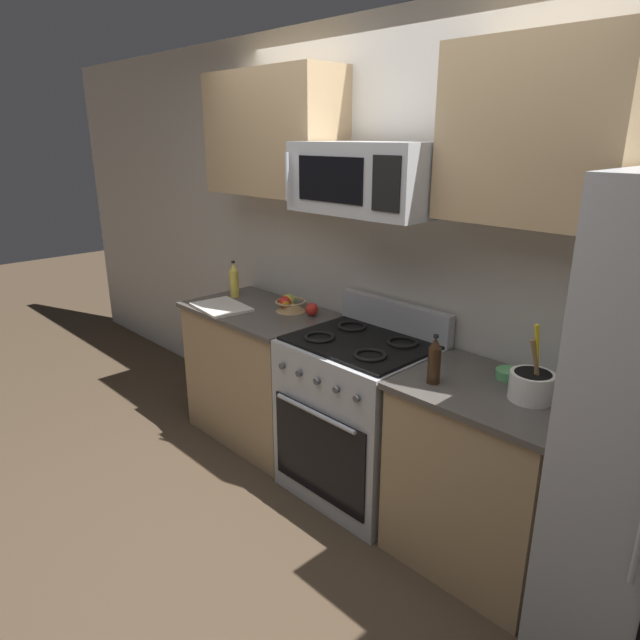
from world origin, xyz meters
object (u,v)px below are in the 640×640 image
object	(u,v)px
apple_loose	(312,309)
cutting_board	(221,307)
utensil_crock	(532,385)
bottle_oil	(234,280)
bottle_soy	(434,361)
microwave	(368,178)
fruit_basket	(289,304)
range_oven	(359,416)
prep_bowl	(508,373)

from	to	relation	value
apple_loose	cutting_board	xyz separation A→B (m)	(-0.53, -0.32, -0.03)
cutting_board	utensil_crock	bearing A→B (deg)	5.34
bottle_oil	cutting_board	bearing A→B (deg)	-54.14
apple_loose	utensil_crock	bearing A→B (deg)	-4.87
utensil_crock	cutting_board	bearing A→B (deg)	-174.66
bottle_soy	bottle_oil	bearing A→B (deg)	173.83
bottle_soy	bottle_oil	world-z (taller)	bottle_oil
microwave	utensil_crock	bearing A→B (deg)	-0.32
utensil_crock	fruit_basket	distance (m)	1.67
range_oven	cutting_board	distance (m)	1.17
range_oven	fruit_basket	distance (m)	0.87
microwave	fruit_basket	xyz separation A→B (m)	(-0.72, 0.09, -0.82)
microwave	cutting_board	distance (m)	1.39
fruit_basket	prep_bowl	size ratio (longest dim) A/B	1.69
fruit_basket	cutting_board	size ratio (longest dim) A/B	0.52
microwave	prep_bowl	distance (m)	1.15
apple_loose	bottle_oil	distance (m)	0.70
bottle_oil	fruit_basket	bearing A→B (deg)	6.29
cutting_board	prep_bowl	size ratio (longest dim) A/B	3.26
range_oven	bottle_soy	bearing A→B (deg)	-13.61
range_oven	prep_bowl	distance (m)	0.92
prep_bowl	apple_loose	bearing A→B (deg)	-179.66
cutting_board	prep_bowl	world-z (taller)	prep_bowl
bottle_oil	utensil_crock	bearing A→B (deg)	-0.93
microwave	apple_loose	xyz separation A→B (m)	(-0.54, 0.12, -0.83)
microwave	utensil_crock	world-z (taller)	microwave
range_oven	microwave	bearing A→B (deg)	90.02
cutting_board	bottle_oil	bearing A→B (deg)	125.86
range_oven	bottle_soy	size ratio (longest dim) A/B	4.70
fruit_basket	bottle_soy	xyz separation A→B (m)	(1.28, -0.25, 0.06)
fruit_basket	cutting_board	world-z (taller)	fruit_basket
microwave	bottle_soy	bearing A→B (deg)	-16.19
range_oven	cutting_board	size ratio (longest dim) A/B	2.88
bottle_oil	prep_bowl	xyz separation A→B (m)	(2.01, 0.10, -0.09)
microwave	cutting_board	bearing A→B (deg)	-169.69
apple_loose	cutting_board	size ratio (longest dim) A/B	0.21
cutting_board	fruit_basket	bearing A→B (deg)	38.68
utensil_crock	cutting_board	xyz separation A→B (m)	(-2.02, -0.19, -0.06)
bottle_soy	prep_bowl	size ratio (longest dim) A/B	1.99
range_oven	cutting_board	xyz separation A→B (m)	(-1.07, -0.17, 0.44)
utensil_crock	microwave	bearing A→B (deg)	179.68
range_oven	bottle_oil	size ratio (longest dim) A/B	4.31
fruit_basket	apple_loose	xyz separation A→B (m)	(0.17, 0.04, -0.01)
fruit_basket	bottle_oil	distance (m)	0.52
utensil_crock	fruit_basket	bearing A→B (deg)	176.85
microwave	prep_bowl	size ratio (longest dim) A/B	6.70
range_oven	bottle_oil	xyz separation A→B (m)	(-1.23, 0.06, 0.55)
microwave	apple_loose	size ratio (longest dim) A/B	9.57
prep_bowl	utensil_crock	bearing A→B (deg)	-37.73
apple_loose	cutting_board	bearing A→B (deg)	-148.93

